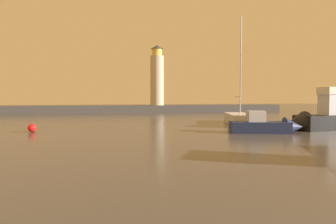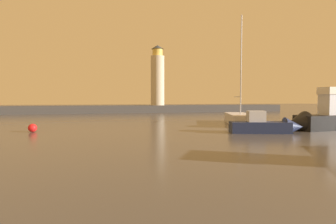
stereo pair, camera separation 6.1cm
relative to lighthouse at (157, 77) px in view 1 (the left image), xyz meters
The scene contains 7 objects.
ground_plane 28.85m from the lighthouse, 103.65° to the right, with size 220.00×220.00×0.00m, color #4C4742.
breakwater 9.31m from the lighthouse, behind, with size 67.96×4.78×1.45m, color #423F3D.
lighthouse is the anchor object (origin of this frame).
motorboat_1 36.41m from the lighthouse, 86.71° to the right, with size 6.07×3.15×2.09m.
motorboat_3 36.38m from the lighthouse, 77.35° to the right, with size 7.76×2.65×4.08m.
sailboat_moored 28.92m from the lighthouse, 82.77° to the right, with size 4.64×7.99×11.68m.
mooring_buoy 35.64m from the lighthouse, 118.88° to the right, with size 0.70×0.70×0.70m, color red.
Camera 1 is at (-4.72, -0.96, 2.78)m, focal length 29.07 mm.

